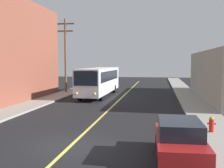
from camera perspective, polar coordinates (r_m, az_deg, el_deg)
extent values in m
plane|color=black|center=(13.52, -8.43, -12.36)|extent=(120.00, 120.00, 0.00)
cube|color=gray|center=(25.29, -17.12, -4.42)|extent=(2.50, 90.00, 0.15)
cube|color=gray|center=(22.85, 17.60, -5.37)|extent=(2.50, 90.00, 0.15)
cube|color=#D8CC4C|center=(27.87, 1.16, -3.55)|extent=(0.16, 60.00, 0.01)
cube|color=black|center=(28.52, -16.62, -0.33)|extent=(0.06, 11.38, 1.30)
cube|color=black|center=(28.44, -16.77, 6.10)|extent=(0.06, 11.38, 1.30)
cube|color=black|center=(28.72, -16.92, 12.50)|extent=(0.06, 11.38, 1.30)
cube|color=black|center=(31.68, 17.72, 0.11)|extent=(0.06, 14.36, 1.30)
cube|color=silver|center=(32.47, -2.55, 0.81)|extent=(2.68, 12.03, 2.75)
cube|color=black|center=(26.65, -5.40, 1.12)|extent=(2.35, 0.11, 1.40)
cube|color=black|center=(38.28, -0.58, 2.31)|extent=(2.30, 0.11, 1.10)
cube|color=black|center=(32.74, -4.70, 1.75)|extent=(0.17, 10.20, 1.10)
cube|color=black|center=(32.18, -0.38, 1.72)|extent=(0.17, 10.20, 1.10)
cube|color=orange|center=(26.63, -5.41, 2.41)|extent=(1.79, 0.08, 0.30)
sphere|color=#F9D872|center=(26.98, -7.23, -1.94)|extent=(0.24, 0.24, 0.24)
sphere|color=#F9D872|center=(26.51, -3.54, -2.03)|extent=(0.24, 0.24, 0.24)
cylinder|color=black|center=(28.83, -6.58, -2.32)|extent=(0.31, 1.00, 1.00)
cylinder|color=black|center=(28.26, -2.20, -2.43)|extent=(0.31, 1.00, 1.00)
cylinder|color=black|center=(36.22, -3.06, -0.91)|extent=(0.31, 1.00, 1.00)
cylinder|color=black|center=(35.78, 0.45, -0.97)|extent=(0.31, 1.00, 1.00)
cube|color=maroon|center=(11.66, 13.54, -11.76)|extent=(1.94, 4.45, 0.70)
cube|color=black|center=(11.49, 13.60, -8.65)|extent=(1.70, 2.51, 0.60)
cylinder|color=black|center=(10.29, 9.76, -15.98)|extent=(0.24, 0.65, 0.64)
cylinder|color=black|center=(10.47, 18.89, -15.80)|extent=(0.24, 0.65, 0.64)
cylinder|color=black|center=(13.14, 9.30, -11.41)|extent=(0.24, 0.65, 0.64)
cylinder|color=black|center=(13.28, 16.36, -11.36)|extent=(0.24, 0.65, 0.64)
cylinder|color=brown|center=(35.68, -9.42, 5.70)|extent=(0.28, 0.28, 9.08)
cube|color=#4C3D2D|center=(35.98, -9.50, 11.98)|extent=(2.40, 0.16, 0.16)
cube|color=#4C3D2D|center=(35.88, -9.48, 10.56)|extent=(2.00, 0.16, 0.16)
cylinder|color=red|center=(16.16, 19.56, -7.94)|extent=(0.26, 0.26, 0.70)
sphere|color=gold|center=(16.09, 19.60, -6.66)|extent=(0.24, 0.24, 0.24)
cylinder|color=red|center=(16.11, 19.01, -7.60)|extent=(0.12, 0.10, 0.10)
cylinder|color=red|center=(16.17, 20.14, -7.59)|extent=(0.12, 0.10, 0.10)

